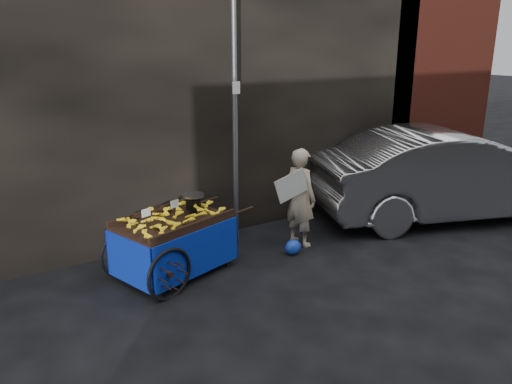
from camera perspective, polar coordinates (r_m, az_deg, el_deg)
ground at (r=7.00m, az=0.91°, el=-9.10°), size 80.00×80.00×0.00m
building_wall at (r=8.77m, az=-6.22°, el=13.12°), size 13.50×2.00×5.00m
street_pole at (r=7.63m, az=-2.43°, el=8.90°), size 0.12×0.10×4.00m
banana_cart at (r=6.77m, az=-9.71°, el=-4.00°), size 2.21×1.47×1.11m
vendor at (r=7.67m, az=5.08°, el=-0.59°), size 0.82×0.62×1.54m
plastic_bag at (r=7.51m, az=4.25°, el=-6.30°), size 0.26×0.21×0.23m
parked_car at (r=9.50m, az=21.23°, el=1.92°), size 5.12×3.20×1.59m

